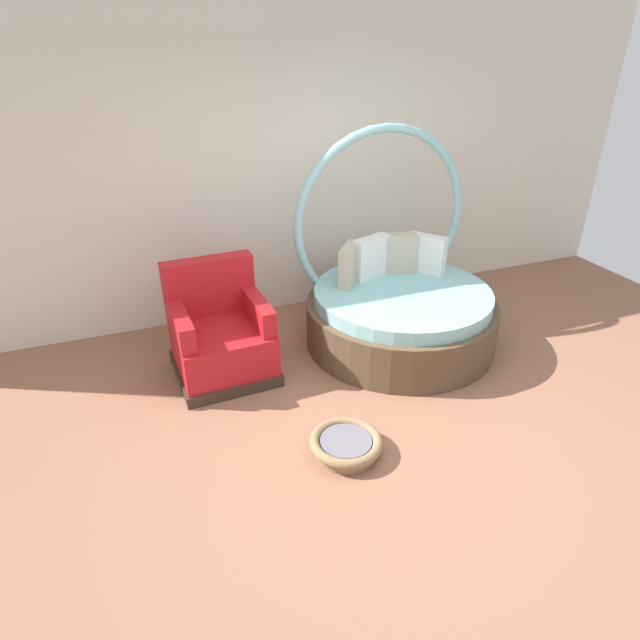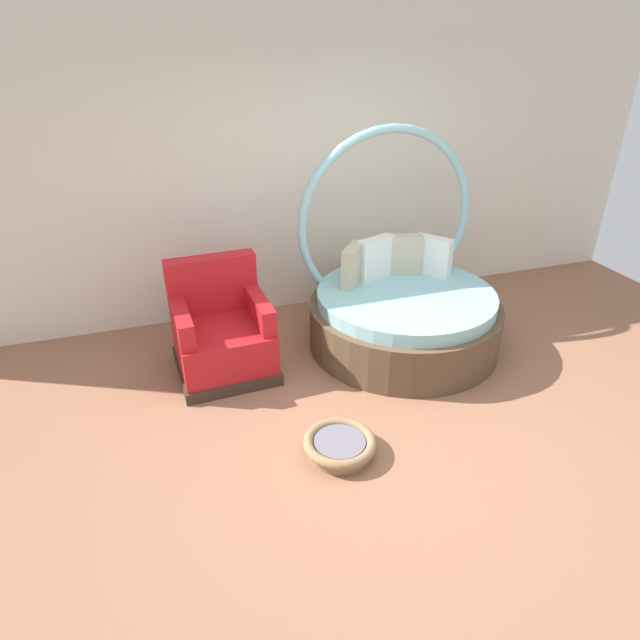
{
  "view_description": "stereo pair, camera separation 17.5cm",
  "coord_description": "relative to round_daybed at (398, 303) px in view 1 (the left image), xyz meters",
  "views": [
    {
      "loc": [
        -1.55,
        -2.56,
        2.58
      ],
      "look_at": [
        -0.19,
        0.98,
        0.55
      ],
      "focal_mm": 30.04,
      "sensor_mm": 36.0,
      "label": 1
    },
    {
      "loc": [
        -1.39,
        -2.62,
        2.58
      ],
      "look_at": [
        -0.19,
        0.98,
        0.55
      ],
      "focal_mm": 30.04,
      "sensor_mm": 36.0,
      "label": 2
    }
  ],
  "objects": [
    {
      "name": "ground_plane",
      "position": [
        -0.72,
        -1.34,
        -0.39
      ],
      "size": [
        8.0,
        8.0,
        0.02
      ],
      "primitive_type": "cube",
      "color": "#936047"
    },
    {
      "name": "back_wall",
      "position": [
        -0.72,
        1.12,
        1.13
      ],
      "size": [
        8.0,
        0.12,
        3.02
      ],
      "primitive_type": "cube",
      "color": "silver",
      "rests_on": "ground_plane"
    },
    {
      "name": "round_daybed",
      "position": [
        0.0,
        0.0,
        0.0
      ],
      "size": [
        1.75,
        1.75,
        1.91
      ],
      "color": "brown",
      "rests_on": "ground_plane"
    },
    {
      "name": "red_armchair",
      "position": [
        -1.65,
        0.05,
        -0.05
      ],
      "size": [
        0.83,
        0.83,
        0.94
      ],
      "color": "#38281E",
      "rests_on": "ground_plane"
    },
    {
      "name": "pet_basket",
      "position": [
        -1.08,
        -1.29,
        -0.31
      ],
      "size": [
        0.51,
        0.51,
        0.13
      ],
      "color": "#8E704C",
      "rests_on": "ground_plane"
    }
  ]
}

